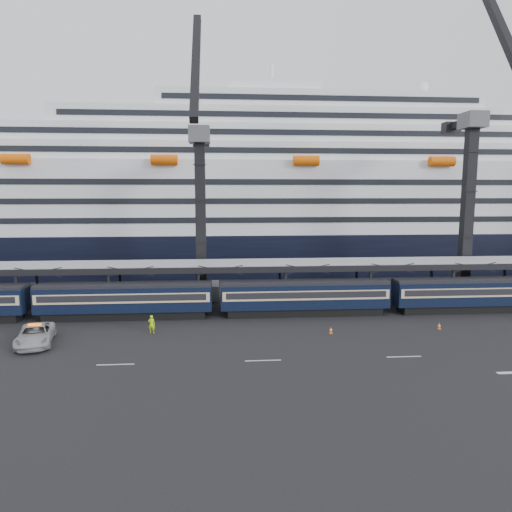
% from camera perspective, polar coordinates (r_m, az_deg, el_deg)
% --- Properties ---
extents(ground, '(260.00, 260.00, 0.00)m').
position_cam_1_polar(ground, '(45.72, 18.45, -10.05)').
color(ground, black).
rests_on(ground, ground).
extents(train, '(133.05, 3.00, 4.05)m').
position_cam_1_polar(train, '(52.88, 9.69, -4.86)').
color(train, black).
rests_on(train, ground).
extents(canopy, '(130.00, 6.25, 5.53)m').
position_cam_1_polar(canopy, '(57.36, 13.31, -0.87)').
color(canopy, gray).
rests_on(canopy, ground).
extents(cruise_ship, '(214.09, 28.84, 34.00)m').
position_cam_1_polar(cruise_ship, '(87.55, 6.44, 6.89)').
color(cruise_ship, black).
rests_on(cruise_ship, ground).
extents(crane_dark_near, '(4.50, 17.75, 35.08)m').
position_cam_1_polar(crane_dark_near, '(58.72, -6.97, 6.03)').
color(crane_dark_near, '#46484E').
rests_on(crane_dark_near, ground).
extents(crane_dark_mid, '(4.50, 18.24, 39.64)m').
position_cam_1_polar(crane_dark_mid, '(66.05, 25.17, 6.78)').
color(crane_dark_mid, '#46484E').
rests_on(crane_dark_mid, ground).
extents(pickup_truck, '(4.35, 6.90, 1.77)m').
position_cam_1_polar(pickup_truck, '(46.90, -25.87, -8.86)').
color(pickup_truck, '#9FA1A6').
rests_on(pickup_truck, ground).
extents(worker, '(0.71, 0.50, 1.85)m').
position_cam_1_polar(worker, '(46.60, -12.92, -8.31)').
color(worker, '#BBF70D').
rests_on(worker, ground).
extents(traffic_cone_a, '(0.41, 0.41, 0.82)m').
position_cam_1_polar(traffic_cone_a, '(46.63, -25.60, -9.56)').
color(traffic_cone_a, '#F35C07').
rests_on(traffic_cone_a, ground).
extents(traffic_cone_b, '(0.35, 0.35, 0.69)m').
position_cam_1_polar(traffic_cone_b, '(51.18, -26.06, -8.14)').
color(traffic_cone_b, '#F35C07').
rests_on(traffic_cone_b, ground).
extents(traffic_cone_c, '(0.36, 0.36, 0.71)m').
position_cam_1_polar(traffic_cone_c, '(46.19, 9.34, -9.11)').
color(traffic_cone_c, '#F35C07').
rests_on(traffic_cone_c, ground).
extents(traffic_cone_d, '(0.35, 0.35, 0.70)m').
position_cam_1_polar(traffic_cone_d, '(50.58, 21.92, -8.09)').
color(traffic_cone_d, '#F35C07').
rests_on(traffic_cone_d, ground).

